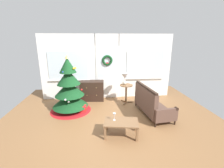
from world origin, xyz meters
name	(u,v)px	position (x,y,z in m)	size (l,w,h in m)	color
ground_plane	(112,122)	(0.00, 0.00, 0.00)	(6.76, 6.76, 0.00)	brown
back_wall_with_door	(107,67)	(0.00, 2.08, 1.28)	(5.20, 0.19, 2.55)	white
christmas_tree	(69,91)	(-1.33, 0.90, 0.68)	(1.36, 1.36, 1.88)	#4C331E
dresser_cabinet	(92,91)	(-0.62, 1.79, 0.39)	(0.93, 0.49, 0.78)	black
settee_sofa	(150,103)	(1.26, 0.36, 0.38)	(0.90, 1.68, 0.96)	black
side_table	(126,90)	(0.66, 1.40, 0.50)	(0.50, 0.48, 0.71)	brown
table_lamp	(125,77)	(0.60, 1.44, 0.99)	(0.28, 0.28, 0.44)	silver
coffee_table	(121,123)	(0.17, -0.68, 0.33)	(0.91, 0.65, 0.38)	brown
wine_glass	(114,115)	(0.00, -0.60, 0.52)	(0.08, 0.08, 0.20)	silver
gift_box	(83,109)	(-0.91, 0.73, 0.12)	(0.23, 0.21, 0.23)	red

